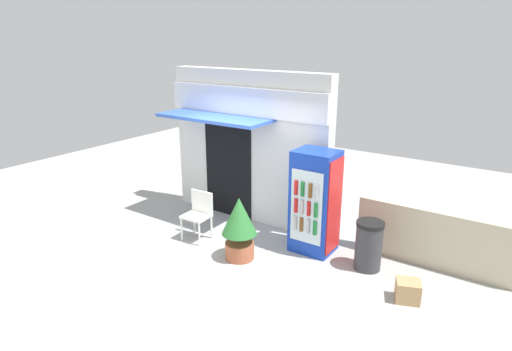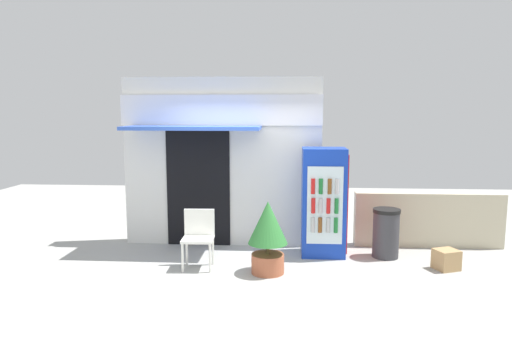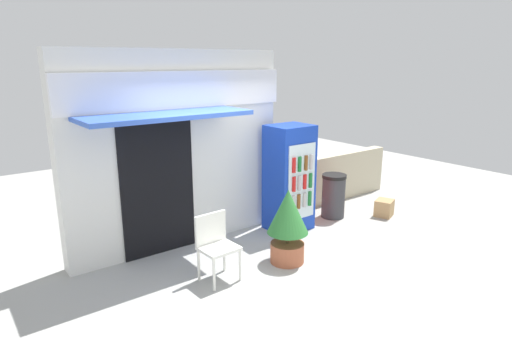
% 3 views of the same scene
% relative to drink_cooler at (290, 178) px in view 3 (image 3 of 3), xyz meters
% --- Properties ---
extents(ground, '(16.00, 16.00, 0.00)m').
position_rel_drink_cooler_xyz_m(ground, '(-1.29, -1.14, -0.88)').
color(ground, '#A3A39E').
extents(storefront_building, '(3.45, 1.10, 2.93)m').
position_rel_drink_cooler_xyz_m(storefront_building, '(-1.76, 0.54, 0.64)').
color(storefront_building, silver).
rests_on(storefront_building, ground).
extents(drink_cooler, '(0.72, 0.64, 1.76)m').
position_rel_drink_cooler_xyz_m(drink_cooler, '(0.00, 0.00, 0.00)').
color(drink_cooler, '#1438B2').
rests_on(drink_cooler, ground).
extents(plastic_chair, '(0.47, 0.42, 0.87)m').
position_rel_drink_cooler_xyz_m(plastic_chair, '(-1.93, -0.74, -0.37)').
color(plastic_chair, white).
rests_on(plastic_chair, ground).
extents(potted_plant_near_shop, '(0.58, 0.58, 1.07)m').
position_rel_drink_cooler_xyz_m(potted_plant_near_shop, '(-0.87, -0.95, -0.27)').
color(potted_plant_near_shop, '#AD5B3D').
rests_on(potted_plant_near_shop, ground).
extents(trash_bin, '(0.44, 0.44, 0.80)m').
position_rel_drink_cooler_xyz_m(trash_bin, '(1.00, -0.08, -0.48)').
color(trash_bin, '#38383D').
rests_on(trash_bin, ground).
extents(stone_boundary_wall, '(2.54, 0.23, 0.95)m').
position_rel_drink_cooler_xyz_m(stone_boundary_wall, '(1.86, 0.60, -0.41)').
color(stone_boundary_wall, beige).
rests_on(stone_boundary_wall, ground).
extents(cardboard_box, '(0.41, 0.39, 0.30)m').
position_rel_drink_cooler_xyz_m(cardboard_box, '(1.78, -0.62, -0.73)').
color(cardboard_box, tan).
rests_on(cardboard_box, ground).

